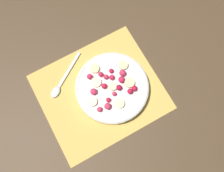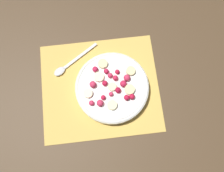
{
  "view_description": "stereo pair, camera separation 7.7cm",
  "coord_description": "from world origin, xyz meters",
  "views": [
    {
      "loc": [
        -0.06,
        -0.19,
        0.79
      ],
      "look_at": [
        0.04,
        -0.01,
        0.05
      ],
      "focal_mm": 40.0,
      "sensor_mm": 36.0,
      "label": 1
    },
    {
      "loc": [
        0.01,
        -0.21,
        0.79
      ],
      "look_at": [
        0.04,
        -0.01,
        0.05
      ],
      "focal_mm": 40.0,
      "sensor_mm": 36.0,
      "label": 2
    }
  ],
  "objects": [
    {
      "name": "ground_plane",
      "position": [
        0.0,
        0.0,
        0.0
      ],
      "size": [
        3.0,
        3.0,
        0.0
      ],
      "primitive_type": "plane",
      "color": "#4C3823"
    },
    {
      "name": "fruit_bowl",
      "position": [
        0.04,
        -0.01,
        0.03
      ],
      "size": [
        0.23,
        0.23,
        0.05
      ],
      "color": "silver",
      "rests_on": "placemat"
    },
    {
      "name": "spoon",
      "position": [
        -0.1,
        0.09,
        0.01
      ],
      "size": [
        0.16,
        0.11,
        0.01
      ],
      "rotation": [
        0.0,
        0.0,
        3.72
      ],
      "color": "silver",
      "rests_on": "placemat"
    },
    {
      "name": "placemat",
      "position": [
        0.0,
        0.0,
        0.0
      ],
      "size": [
        0.38,
        0.33,
        0.01
      ],
      "color": "#E0B251",
      "rests_on": "ground_plane"
    }
  ]
}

